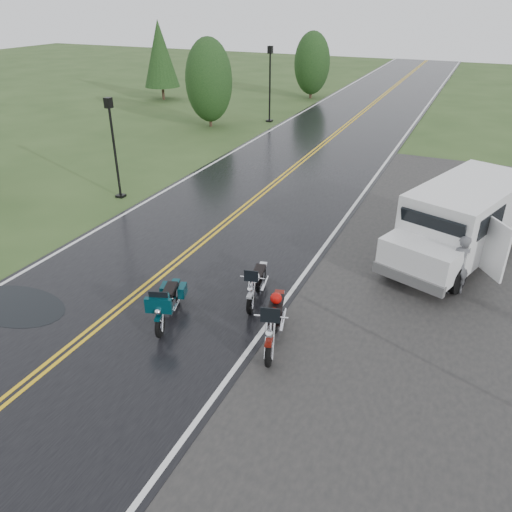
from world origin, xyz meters
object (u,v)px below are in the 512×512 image
(van_white, at_px, (399,234))
(lamp_post_far_left, at_px, (270,84))
(lamp_post_near_left, at_px, (115,149))
(motorcycle_teal, at_px, (159,317))
(motorcycle_silver, at_px, (250,295))
(person_at_van, at_px, (459,266))
(motorcycle_red, at_px, (269,341))

(van_white, height_order, lamp_post_far_left, lamp_post_far_left)
(van_white, height_order, lamp_post_near_left, lamp_post_near_left)
(lamp_post_far_left, bearing_deg, motorcycle_teal, -73.60)
(motorcycle_teal, bearing_deg, motorcycle_silver, 30.20)
(motorcycle_teal, distance_m, person_at_van, 7.96)
(motorcycle_teal, height_order, person_at_van, person_at_van)
(motorcycle_red, xyz_separation_m, motorcycle_silver, (-1.21, 1.65, -0.11))
(van_white, xyz_separation_m, lamp_post_near_left, (-11.24, 1.58, 0.79))
(motorcycle_teal, bearing_deg, lamp_post_near_left, 114.73)
(motorcycle_teal, height_order, van_white, van_white)
(lamp_post_near_left, bearing_deg, lamp_post_far_left, 88.98)
(motorcycle_silver, bearing_deg, lamp_post_far_left, 99.68)
(motorcycle_red, distance_m, motorcycle_teal, 2.76)
(van_white, height_order, person_at_van, van_white)
(motorcycle_red, height_order, van_white, van_white)
(lamp_post_near_left, distance_m, lamp_post_far_left, 14.90)
(motorcycle_red, distance_m, lamp_post_far_left, 23.94)
(motorcycle_teal, bearing_deg, lamp_post_far_left, 87.97)
(motorcycle_teal, distance_m, motorcycle_silver, 2.34)
(motorcycle_red, height_order, person_at_van, person_at_van)
(motorcycle_silver, xyz_separation_m, person_at_van, (4.65, 3.23, 0.27))
(motorcycle_red, relative_size, van_white, 0.39)
(van_white, xyz_separation_m, person_at_van, (1.73, -0.65, -0.33))
(van_white, xyz_separation_m, lamp_post_far_left, (-10.97, 16.48, 1.10))
(motorcycle_silver, distance_m, person_at_van, 5.67)
(motorcycle_teal, xyz_separation_m, van_white, (4.46, 5.64, 0.60))
(van_white, distance_m, lamp_post_near_left, 11.38)
(motorcycle_silver, height_order, lamp_post_far_left, lamp_post_far_left)
(van_white, relative_size, lamp_post_near_left, 1.53)
(motorcycle_red, bearing_deg, lamp_post_far_left, 97.49)
(lamp_post_far_left, bearing_deg, motorcycle_red, -67.18)
(person_at_van, bearing_deg, motorcycle_teal, 6.06)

